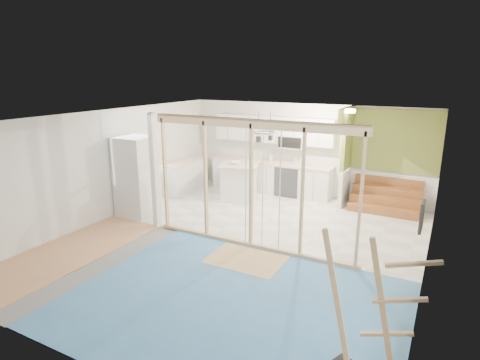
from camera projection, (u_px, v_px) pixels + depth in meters
The scene contains 16 objects.
room at pixel (237, 183), 7.95m from camera, with size 7.01×8.01×2.61m.
floor_overlays at pixel (242, 243), 8.30m from camera, with size 7.00×8.00×0.03m.
stud_frame at pixel (227, 168), 7.98m from camera, with size 4.66×0.14×2.60m.
base_cabinets at pixel (244, 177), 11.76m from camera, with size 4.45×2.24×0.93m.
upper_cabinets at pixel (275, 131), 11.45m from camera, with size 3.60×0.41×0.85m.
green_partition at pixel (376, 173), 10.23m from camera, with size 2.25×1.51×2.60m.
pot_rack at pixel (264, 135), 9.52m from camera, with size 0.52×0.52×0.72m.
sheathing_panel at pixel (419, 261), 4.67m from camera, with size 0.02×4.00×2.60m, color tan.
electrical_panel at pixel (422, 216), 5.11m from camera, with size 0.04×0.30×0.40m, color #39393E.
ceiling_light at pixel (349, 111), 9.55m from camera, with size 0.32×0.32×0.08m, color #FFEABF.
fridge at pixel (137, 176), 9.80m from camera, with size 0.86×0.83×1.95m.
island at pixel (239, 182), 11.09m from camera, with size 1.33×1.33×1.01m.
bowl at pixel (236, 163), 10.93m from camera, with size 0.29×0.29×0.07m, color white.
soap_bottle_a at pixel (271, 157), 11.64m from camera, with size 0.10×0.10×0.27m, color silver.
soap_bottle_b at pixel (296, 161), 11.32m from camera, with size 0.08×0.08×0.18m, color silver.
ladder at pixel (369, 331), 3.86m from camera, with size 1.07×0.14×1.98m.
Camera 1 is at (3.64, -6.74, 3.42)m, focal length 30.00 mm.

